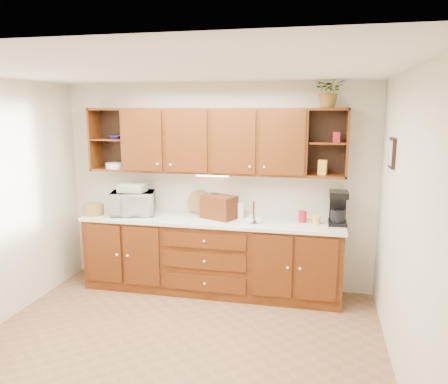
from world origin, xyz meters
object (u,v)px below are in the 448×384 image
at_px(bread_box, 219,207).
at_px(potted_plant, 330,91).
at_px(coffee_maker, 338,208).
at_px(microwave, 133,203).

relative_size(bread_box, potted_plant, 1.11).
height_order(bread_box, potted_plant, potted_plant).
distance_m(coffee_maker, potted_plant, 1.35).
bearing_deg(bread_box, potted_plant, 25.40).
distance_m(microwave, potted_plant, 2.77).
distance_m(microwave, coffee_maker, 2.55).
height_order(coffee_maker, potted_plant, potted_plant).
height_order(bread_box, coffee_maker, coffee_maker).
xyz_separation_m(coffee_maker, potted_plant, (-0.15, -0.01, 1.34)).
xyz_separation_m(microwave, coffee_maker, (2.55, 0.09, 0.04)).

